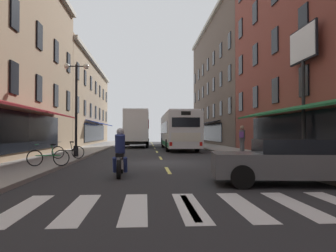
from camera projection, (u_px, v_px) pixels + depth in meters
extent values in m
cube|color=#28282B|center=(163.00, 164.00, 16.64)|extent=(34.80, 80.00, 0.10)
cube|color=#DBCC4C|center=(190.00, 206.00, 6.67)|extent=(0.14, 2.40, 0.01)
cube|color=#DBCC4C|center=(168.00, 170.00, 13.15)|extent=(0.14, 2.40, 0.01)
cube|color=#DBCC4C|center=(161.00, 158.00, 19.63)|extent=(0.14, 2.40, 0.01)
cube|color=#DBCC4C|center=(157.00, 152.00, 26.12)|extent=(0.14, 2.40, 0.01)
cube|color=#DBCC4C|center=(155.00, 148.00, 32.60)|extent=(0.14, 2.40, 0.01)
cube|color=#DBCC4C|center=(153.00, 146.00, 39.08)|extent=(0.14, 2.40, 0.01)
cube|color=#DBCC4C|center=(152.00, 144.00, 45.57)|extent=(0.14, 2.40, 0.01)
cube|color=#DBCC4C|center=(151.00, 142.00, 52.05)|extent=(0.14, 2.40, 0.01)
cube|color=silver|center=(22.00, 209.00, 6.44)|extent=(0.50, 2.80, 0.01)
cube|color=silver|center=(79.00, 208.00, 6.52)|extent=(0.50, 2.80, 0.01)
cube|color=silver|center=(135.00, 207.00, 6.59)|extent=(0.50, 2.80, 0.01)
cube|color=silver|center=(190.00, 206.00, 6.67)|extent=(0.50, 2.80, 0.01)
cube|color=silver|center=(243.00, 206.00, 6.74)|extent=(0.50, 2.80, 0.01)
cube|color=silver|center=(295.00, 205.00, 6.81)|extent=(0.50, 2.80, 0.01)
cube|color=gray|center=(44.00, 162.00, 16.24)|extent=(3.00, 80.00, 0.14)
cube|color=gray|center=(277.00, 161.00, 17.04)|extent=(3.00, 80.00, 0.14)
cube|color=black|center=(14.00, 132.00, 16.18)|extent=(0.10, 16.00, 2.10)
cube|color=maroon|center=(29.00, 107.00, 16.25)|extent=(1.38, 14.93, 0.44)
cube|color=black|center=(14.00, 78.00, 16.23)|extent=(0.10, 1.00, 1.60)
cube|color=black|center=(39.00, 88.00, 20.03)|extent=(0.10, 1.00, 1.60)
cube|color=black|center=(56.00, 96.00, 23.83)|extent=(0.10, 1.00, 1.60)
cube|color=black|center=(68.00, 101.00, 27.63)|extent=(0.10, 1.00, 1.60)
cube|color=black|center=(15.00, 14.00, 16.30)|extent=(0.10, 1.00, 1.60)
cube|color=black|center=(39.00, 36.00, 20.10)|extent=(0.10, 1.00, 1.60)
cube|color=black|center=(56.00, 52.00, 23.90)|extent=(0.10, 1.00, 1.60)
cube|color=black|center=(69.00, 63.00, 27.70)|extent=(0.10, 1.00, 1.60)
cube|color=#9E8466|center=(64.00, 104.00, 42.59)|extent=(8.00, 26.57, 10.60)
cube|color=#B2AD9E|center=(97.00, 66.00, 42.97)|extent=(0.44, 26.07, 0.40)
cube|color=black|center=(96.00, 133.00, 42.78)|extent=(0.10, 16.00, 2.10)
cube|color=navy|center=(101.00, 123.00, 42.85)|extent=(1.38, 14.93, 0.44)
cube|color=black|center=(78.00, 105.00, 31.43)|extent=(0.10, 1.00, 1.60)
cube|color=black|center=(85.00, 108.00, 35.23)|extent=(0.10, 1.00, 1.60)
cube|color=black|center=(91.00, 110.00, 39.03)|extent=(0.10, 1.00, 1.60)
cube|color=black|center=(96.00, 112.00, 42.83)|extent=(0.10, 1.00, 1.60)
cube|color=black|center=(100.00, 114.00, 46.63)|extent=(0.10, 1.00, 1.60)
cube|color=black|center=(103.00, 115.00, 50.43)|extent=(0.10, 1.00, 1.60)
cube|color=black|center=(106.00, 117.00, 54.23)|extent=(0.10, 1.00, 1.60)
cube|color=black|center=(78.00, 71.00, 31.50)|extent=(0.10, 1.00, 1.60)
cube|color=black|center=(85.00, 78.00, 35.30)|extent=(0.10, 1.00, 1.60)
cube|color=black|center=(91.00, 83.00, 39.10)|extent=(0.10, 1.00, 1.60)
cube|color=black|center=(96.00, 88.00, 42.90)|extent=(0.10, 1.00, 1.60)
cube|color=black|center=(100.00, 91.00, 46.70)|extent=(0.10, 1.00, 1.60)
cube|color=black|center=(103.00, 94.00, 50.50)|extent=(0.10, 1.00, 1.60)
cube|color=black|center=(106.00, 97.00, 54.30)|extent=(0.10, 1.00, 1.60)
cube|color=black|center=(304.00, 132.00, 17.17)|extent=(0.10, 16.00, 2.10)
cube|color=#1E6638|center=(291.00, 109.00, 17.15)|extent=(1.38, 14.93, 0.44)
cube|color=black|center=(304.00, 81.00, 17.23)|extent=(0.10, 1.00, 1.60)
cube|color=black|center=(275.00, 91.00, 21.03)|extent=(0.10, 1.00, 1.60)
cube|color=black|center=(255.00, 97.00, 24.83)|extent=(0.10, 1.00, 1.60)
cube|color=black|center=(241.00, 102.00, 28.63)|extent=(0.10, 1.00, 1.60)
cube|color=black|center=(303.00, 20.00, 17.30)|extent=(0.10, 1.00, 1.60)
cube|color=black|center=(275.00, 41.00, 21.10)|extent=(0.10, 1.00, 1.60)
cube|color=black|center=(255.00, 55.00, 24.90)|extent=(0.10, 1.00, 1.60)
cube|color=black|center=(241.00, 65.00, 28.70)|extent=(0.10, 1.00, 1.60)
cube|color=black|center=(255.00, 13.00, 24.96)|extent=(0.10, 1.00, 1.60)
cube|color=black|center=(241.00, 29.00, 28.76)|extent=(0.10, 1.00, 1.60)
cube|color=brown|center=(238.00, 83.00, 44.18)|extent=(8.00, 26.57, 16.33)
cube|color=#B2AD9E|center=(207.00, 25.00, 44.08)|extent=(0.44, 26.07, 0.40)
cube|color=black|center=(208.00, 133.00, 43.77)|extent=(0.10, 16.00, 2.10)
cube|color=black|center=(203.00, 124.00, 43.75)|extent=(1.38, 14.93, 0.44)
cube|color=black|center=(230.00, 106.00, 32.43)|extent=(0.10, 1.00, 1.60)
cube|color=black|center=(221.00, 108.00, 36.23)|extent=(0.10, 1.00, 1.60)
cube|color=black|center=(214.00, 111.00, 40.03)|extent=(0.10, 1.00, 1.60)
cube|color=black|center=(208.00, 113.00, 43.83)|extent=(0.10, 1.00, 1.60)
cube|color=black|center=(203.00, 114.00, 47.63)|extent=(0.10, 1.00, 1.60)
cube|color=black|center=(199.00, 116.00, 51.43)|extent=(0.10, 1.00, 1.60)
cube|color=black|center=(195.00, 117.00, 55.23)|extent=(0.10, 1.00, 1.60)
cube|color=black|center=(230.00, 73.00, 32.50)|extent=(0.10, 1.00, 1.60)
cube|color=black|center=(221.00, 79.00, 36.30)|extent=(0.10, 1.00, 1.60)
cube|color=black|center=(214.00, 84.00, 40.10)|extent=(0.10, 1.00, 1.60)
cube|color=black|center=(208.00, 89.00, 43.90)|extent=(0.10, 1.00, 1.60)
cube|color=black|center=(203.00, 92.00, 47.70)|extent=(0.10, 1.00, 1.60)
cube|color=black|center=(199.00, 95.00, 51.50)|extent=(0.10, 1.00, 1.60)
cube|color=black|center=(195.00, 98.00, 55.30)|extent=(0.10, 1.00, 1.60)
cube|color=black|center=(230.00, 41.00, 32.56)|extent=(0.10, 1.00, 1.60)
cube|color=black|center=(221.00, 50.00, 36.36)|extent=(0.10, 1.00, 1.60)
cube|color=black|center=(214.00, 58.00, 40.16)|extent=(0.10, 1.00, 1.60)
cube|color=black|center=(208.00, 65.00, 43.96)|extent=(0.10, 1.00, 1.60)
cube|color=black|center=(203.00, 70.00, 47.76)|extent=(0.10, 1.00, 1.60)
cube|color=black|center=(199.00, 75.00, 51.56)|extent=(0.10, 1.00, 1.60)
cube|color=black|center=(195.00, 79.00, 55.36)|extent=(0.10, 1.00, 1.60)
cylinder|color=black|center=(304.00, 110.00, 16.62)|extent=(0.18, 0.18, 5.04)
cylinder|color=black|center=(304.00, 158.00, 16.57)|extent=(0.40, 0.40, 0.24)
cube|color=black|center=(303.00, 44.00, 16.69)|extent=(0.10, 2.79, 1.77)
cube|color=white|center=(302.00, 44.00, 16.68)|extent=(0.04, 2.63, 1.61)
cube|color=white|center=(304.00, 44.00, 16.69)|extent=(0.04, 2.63, 1.61)
cube|color=silver|center=(178.00, 130.00, 29.93)|extent=(2.60, 12.21, 2.80)
cube|color=silver|center=(178.00, 114.00, 29.96)|extent=(2.40, 11.01, 0.16)
cube|color=black|center=(178.00, 128.00, 30.23)|extent=(2.63, 9.82, 0.96)
cube|color=#19723F|center=(178.00, 143.00, 29.90)|extent=(2.63, 11.81, 0.36)
cube|color=black|center=(173.00, 129.00, 35.98)|extent=(2.25, 0.13, 1.10)
cube|color=black|center=(186.00, 122.00, 23.89)|extent=(2.05, 0.13, 0.70)
cube|color=silver|center=(186.00, 137.00, 23.86)|extent=(2.15, 0.11, 0.64)
cube|color=black|center=(186.00, 113.00, 23.90)|extent=(0.70, 0.10, 0.28)
cube|color=red|center=(171.00, 144.00, 23.77)|extent=(0.20, 0.08, 0.28)
cube|color=red|center=(201.00, 144.00, 23.91)|extent=(0.20, 0.08, 0.28)
cylinder|color=black|center=(163.00, 143.00, 33.92)|extent=(0.30, 1.00, 1.00)
cylinder|color=black|center=(186.00, 143.00, 34.07)|extent=(0.30, 1.00, 1.00)
cylinder|color=black|center=(168.00, 145.00, 26.23)|extent=(0.30, 1.00, 1.00)
cylinder|color=black|center=(197.00, 145.00, 26.38)|extent=(0.30, 1.00, 1.00)
cube|color=white|center=(138.00, 133.00, 37.73)|extent=(2.33, 2.17, 2.40)
cube|color=black|center=(138.00, 125.00, 38.77)|extent=(2.00, 0.13, 0.80)
cube|color=white|center=(137.00, 126.00, 33.90)|extent=(2.49, 5.60, 3.11)
cube|color=maroon|center=(149.00, 124.00, 33.97)|extent=(0.11, 3.34, 0.90)
cube|color=black|center=(137.00, 142.00, 34.93)|extent=(2.01, 7.33, 0.24)
cylinder|color=black|center=(128.00, 142.00, 37.45)|extent=(0.29, 0.90, 0.90)
cylinder|color=black|center=(148.00, 142.00, 37.56)|extent=(0.29, 0.90, 0.90)
cylinder|color=black|center=(125.00, 143.00, 32.97)|extent=(0.29, 0.90, 0.90)
cylinder|color=black|center=(147.00, 143.00, 33.08)|extent=(0.29, 0.90, 0.90)
cube|color=#515154|center=(295.00, 165.00, 9.53)|extent=(4.86, 2.35, 0.67)
cube|color=black|center=(301.00, 147.00, 9.53)|extent=(2.70, 1.92, 0.43)
cylinder|color=black|center=(242.00, 177.00, 8.77)|extent=(0.66, 0.30, 0.64)
cylinder|color=black|center=(233.00, 170.00, 10.45)|extent=(0.66, 0.30, 0.64)
cube|color=navy|center=(139.00, 139.00, 46.23)|extent=(1.81, 4.46, 0.73)
cube|color=black|center=(139.00, 135.00, 46.07)|extent=(1.64, 2.41, 0.52)
cube|color=red|center=(133.00, 138.00, 43.99)|extent=(0.20, 0.06, 0.14)
cube|color=red|center=(144.00, 138.00, 44.08)|extent=(0.20, 0.06, 0.14)
cylinder|color=black|center=(134.00, 141.00, 47.70)|extent=(0.22, 0.64, 0.64)
cylinder|color=black|center=(145.00, 141.00, 47.80)|extent=(0.22, 0.64, 0.64)
cylinder|color=black|center=(133.00, 142.00, 44.65)|extent=(0.22, 0.64, 0.64)
cylinder|color=black|center=(145.00, 142.00, 44.76)|extent=(0.22, 0.64, 0.64)
cylinder|color=black|center=(121.00, 165.00, 12.17)|extent=(0.11, 0.62, 0.62)
cylinder|color=black|center=(119.00, 169.00, 10.72)|extent=(0.13, 0.62, 0.62)
cylinder|color=#B2B2B7|center=(121.00, 157.00, 12.05)|extent=(0.07, 0.33, 0.68)
ellipsoid|color=navy|center=(121.00, 152.00, 11.64)|extent=(0.33, 0.56, 0.28)
cube|color=black|center=(120.00, 155.00, 11.24)|extent=(0.27, 0.56, 0.12)
cube|color=#B2B2B7|center=(120.00, 164.00, 11.45)|extent=(0.25, 0.40, 0.30)
cylinder|color=#B2B2B7|center=(121.00, 146.00, 11.96)|extent=(0.62, 0.05, 0.04)
cylinder|color=navy|center=(120.00, 144.00, 11.31)|extent=(0.35, 0.46, 0.66)
sphere|color=#B2B2B7|center=(120.00, 132.00, 11.43)|extent=(0.26, 0.26, 0.26)
cylinder|color=navy|center=(115.00, 165.00, 11.31)|extent=(0.15, 0.36, 0.56)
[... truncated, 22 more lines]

